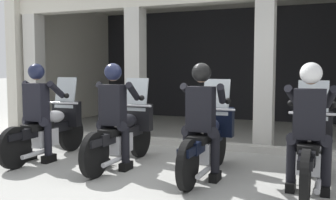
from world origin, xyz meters
TOP-DOWN VIEW (x-y plane):
  - ground_plane at (0.00, 3.00)m, footprint 80.00×80.00m
  - station_building at (-0.25, 4.70)m, footprint 9.30×4.49m
  - kerb_strip at (-0.25, 1.95)m, footprint 8.80×0.24m
  - motorcycle_far_left at (-2.07, 0.17)m, footprint 0.62×2.04m
  - police_officer_far_left at (-2.07, -0.11)m, footprint 0.63×0.61m
  - motorcycle_center_left at (-0.69, 0.23)m, footprint 0.62×2.04m
  - police_officer_center_left at (-0.69, -0.06)m, footprint 0.63×0.61m
  - motorcycle_center_right at (0.69, 0.19)m, footprint 0.62×2.04m
  - police_officer_center_right at (0.69, -0.10)m, footprint 0.63×0.61m
  - motorcycle_far_right at (2.07, 0.13)m, footprint 0.62×2.04m
  - police_officer_far_right at (2.07, -0.15)m, footprint 0.63×0.61m

SIDE VIEW (x-z plane):
  - ground_plane at x=0.00m, z-range 0.00..0.00m
  - kerb_strip at x=-0.25m, z-range 0.00..0.12m
  - motorcycle_far_left at x=-2.07m, z-range -0.17..1.17m
  - motorcycle_center_left at x=-0.69m, z-range -0.17..1.17m
  - motorcycle_center_right at x=0.69m, z-range -0.17..1.17m
  - motorcycle_far_right at x=2.07m, z-range -0.17..1.17m
  - police_officer_far_left at x=-2.07m, z-range 0.15..1.73m
  - police_officer_center_left at x=-0.69m, z-range 0.15..1.73m
  - police_officer_center_right at x=0.69m, z-range 0.15..1.73m
  - police_officer_far_right at x=2.07m, z-range 0.15..1.73m
  - station_building at x=-0.25m, z-range 0.43..3.80m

